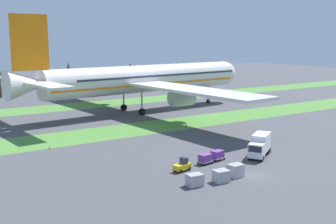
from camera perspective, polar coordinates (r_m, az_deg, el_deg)
ground_plane at (r=61.62m, az=11.48°, el=-8.32°), size 400.00×400.00×0.00m
grass_strip_near at (r=90.28m, az=-5.06°, el=-2.35°), size 320.00×12.09×0.01m
grass_strip_far at (r=122.85m, az=-13.10°, el=0.67°), size 320.00×12.09×0.01m
airliner at (r=110.58m, az=-3.74°, el=4.39°), size 67.42×83.08×23.89m
baggage_tug at (r=62.45m, az=1.91°, el=-7.09°), size 2.80×1.77×1.97m
cargo_dolly_lead at (r=66.00m, az=4.95°, el=-6.10°), size 2.45×1.89×1.55m
cargo_dolly_second at (r=68.15m, az=6.55°, el=-5.61°), size 2.45×1.89×1.55m
catering_truck at (r=71.18m, az=12.06°, el=-4.24°), size 7.11×5.67×3.58m
ground_crew_marshaller at (r=80.30m, az=12.82°, el=-3.41°), size 0.36×0.48×1.74m
uld_container_0 at (r=56.49m, az=3.55°, el=-8.96°), size 2.15×1.80×1.61m
uld_container_1 at (r=58.34m, az=7.05°, el=-8.39°), size 2.10×1.73×1.63m
uld_container_2 at (r=60.66m, az=8.93°, el=-7.65°), size 2.09×1.71×1.79m
taxiway_marker_0 at (r=89.58m, az=-1.02°, el=-2.24°), size 0.44×0.44×0.55m
taxiway_marker_1 at (r=93.95m, az=2.40°, el=-1.64°), size 0.44×0.44×0.67m
taxiway_marker_2 at (r=77.25m, az=-15.37°, el=-4.57°), size 0.44×0.44×0.51m
distant_tree_line at (r=148.45m, az=-20.05°, el=4.39°), size 167.86×8.74×10.64m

